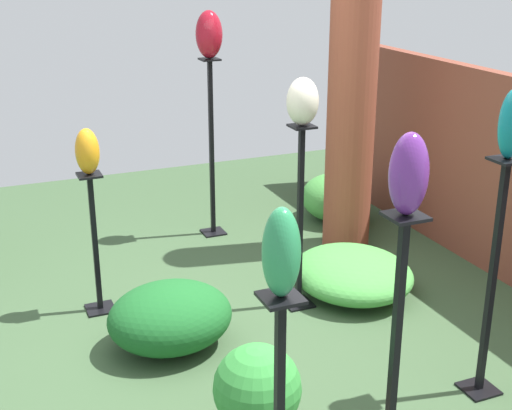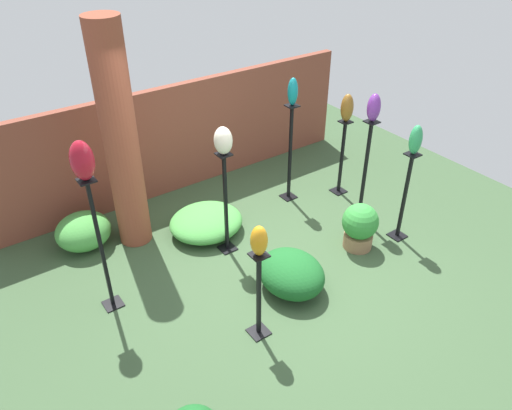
{
  "view_description": "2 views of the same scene",
  "coord_description": "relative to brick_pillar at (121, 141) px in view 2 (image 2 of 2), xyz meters",
  "views": [
    {
      "loc": [
        3.89,
        -1.43,
        2.47
      ],
      "look_at": [
        0.04,
        0.19,
        0.96
      ],
      "focal_mm": 50.0,
      "sensor_mm": 36.0,
      "label": 1
    },
    {
      "loc": [
        -2.86,
        -3.59,
        3.92
      ],
      "look_at": [
        -0.18,
        0.22,
        0.86
      ],
      "focal_mm": 35.0,
      "sensor_mm": 36.0,
      "label": 2
    }
  ],
  "objects": [
    {
      "name": "ground_plane",
      "position": [
        1.14,
        -1.54,
        -1.39
      ],
      "size": [
        8.0,
        8.0,
        0.0
      ],
      "primitive_type": "plane",
      "color": "#385133"
    },
    {
      "name": "brick_wall_back",
      "position": [
        1.14,
        0.83,
        -0.6
      ],
      "size": [
        5.6,
        0.12,
        1.58
      ],
      "primitive_type": "cube",
      "color": "brown",
      "rests_on": "ground"
    },
    {
      "name": "brick_pillar",
      "position": [
        0.0,
        0.0,
        0.0
      ],
      "size": [
        0.4,
        0.4,
        2.78
      ],
      "primitive_type": "cylinder",
      "color": "brown",
      "rests_on": "ground"
    },
    {
      "name": "pedestal_jade",
      "position": [
        2.8,
        -1.93,
        -0.84
      ],
      "size": [
        0.2,
        0.2,
        1.2
      ],
      "color": "black",
      "rests_on": "ground"
    },
    {
      "name": "pedestal_ruby",
      "position": [
        -0.71,
        -0.98,
        -0.65
      ],
      "size": [
        0.2,
        0.2,
        1.59
      ],
      "color": "black",
      "rests_on": "ground"
    },
    {
      "name": "pedestal_bronze",
      "position": [
        2.94,
        -0.67,
        -0.88
      ],
      "size": [
        0.2,
        0.2,
        1.13
      ],
      "color": "black",
      "rests_on": "ground"
    },
    {
      "name": "pedestal_amber",
      "position": [
        0.36,
        -2.23,
        -0.92
      ],
      "size": [
        0.2,
        0.2,
        1.03
      ],
      "color": "black",
      "rests_on": "ground"
    },
    {
      "name": "pedestal_teal",
      "position": [
        2.23,
        -0.36,
        -0.73
      ],
      "size": [
        0.2,
        0.2,
        1.43
      ],
      "color": "black",
      "rests_on": "ground"
    },
    {
      "name": "pedestal_ivory",
      "position": [
        0.84,
        -0.87,
        -0.77
      ],
      "size": [
        0.2,
        0.2,
        1.35
      ],
      "color": "black",
      "rests_on": "ground"
    },
    {
      "name": "pedestal_violet",
      "position": [
        2.71,
        -1.32,
        -0.73
      ],
      "size": [
        0.2,
        0.2,
        1.42
      ],
      "color": "black",
      "rests_on": "ground"
    },
    {
      "name": "art_vase_jade",
      "position": [
        2.8,
        -1.93,
        -0.0
      ],
      "size": [
        0.15,
        0.15,
        0.37
      ],
      "primitive_type": "ellipsoid",
      "color": "#2D9356",
      "rests_on": "pedestal_jade"
    },
    {
      "name": "art_vase_ruby",
      "position": [
        -0.71,
        -0.98,
        0.39
      ],
      "size": [
        0.22,
        0.23,
        0.4
      ],
      "primitive_type": "ellipsoid",
      "color": "maroon",
      "rests_on": "pedestal_ruby"
    },
    {
      "name": "art_vase_bronze",
      "position": [
        2.94,
        -0.67,
        -0.07
      ],
      "size": [
        0.17,
        0.17,
        0.39
      ],
      "primitive_type": "ellipsoid",
      "color": "brown",
      "rests_on": "pedestal_bronze"
    },
    {
      "name": "art_vase_amber",
      "position": [
        0.36,
        -2.23,
        -0.2
      ],
      "size": [
        0.16,
        0.16,
        0.32
      ],
      "primitive_type": "ellipsoid",
      "color": "orange",
      "rests_on": "pedestal_amber"
    },
    {
      "name": "art_vase_teal",
      "position": [
        2.23,
        -0.36,
        0.22
      ],
      "size": [
        0.14,
        0.13,
        0.37
      ],
      "primitive_type": "ellipsoid",
      "color": "#0F727A",
      "rests_on": "pedestal_teal"
    },
    {
      "name": "art_vase_ivory",
      "position": [
        0.84,
        -0.87,
        0.12
      ],
      "size": [
        0.2,
        0.22,
        0.32
      ],
      "primitive_type": "ellipsoid",
      "color": "beige",
      "rests_on": "pedestal_ivory"
    },
    {
      "name": "art_vase_violet",
      "position": [
        2.71,
        -1.32,
        0.21
      ],
      "size": [
        0.16,
        0.17,
        0.35
      ],
      "primitive_type": "ellipsoid",
      "color": "#6B2D8C",
      "rests_on": "pedestal_violet"
    },
    {
      "name": "potted_plant_mid_right",
      "position": [
        2.22,
        -1.78,
        -1.07
      ],
      "size": [
        0.45,
        0.45,
        0.61
      ],
      "color": "#936B4C",
      "rests_on": "ground"
    },
    {
      "name": "foliage_bed_east",
      "position": [
        1.05,
        -1.9,
        -1.18
      ],
      "size": [
        0.7,
        0.81,
        0.43
      ],
      "primitive_type": "ellipsoid",
      "color": "#195923",
      "rests_on": "ground"
    },
    {
      "name": "foliage_bed_west",
      "position": [
        0.82,
        -0.41,
        -1.24
      ],
      "size": [
        0.97,
        0.89,
        0.3
      ],
      "primitive_type": "ellipsoid",
      "color": "#479942",
      "rests_on": "ground"
    },
    {
      "name": "foliage_bed_center",
      "position": [
        -0.59,
        0.22,
        -1.17
      ],
      "size": [
        0.69,
        0.65,
        0.44
      ],
      "primitive_type": "ellipsoid",
      "color": "#479942",
      "rests_on": "ground"
    }
  ]
}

